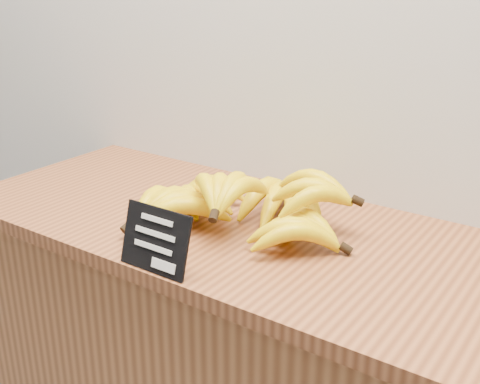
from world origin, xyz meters
The scene contains 3 objects.
counter_top centered at (0.18, 2.75, 0.92)m, with size 1.32×0.54×0.03m, color brown.
chalkboard_sign centered at (0.14, 2.50, 0.98)m, with size 0.14×0.01×0.11m, color black.
banana_pile centered at (0.16, 2.75, 0.98)m, with size 0.49×0.39×0.12m.
Camera 1 is at (0.78, 1.82, 1.43)m, focal length 45.00 mm.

